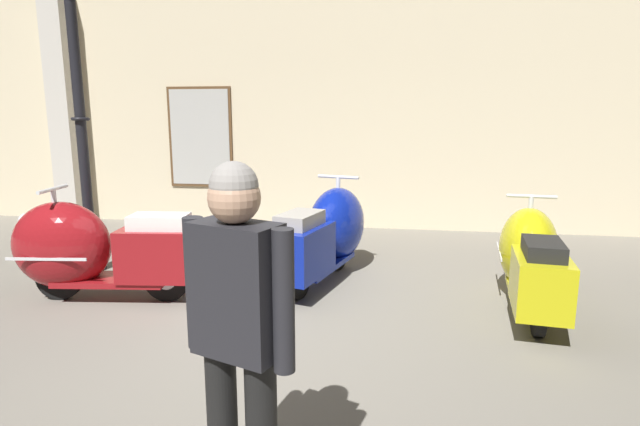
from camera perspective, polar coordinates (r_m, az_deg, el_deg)
ground_plane at (r=4.08m, az=-5.25°, el=-13.88°), size 60.00×60.00×0.00m
showroom_back_wall at (r=7.82m, az=0.95°, el=11.56°), size 18.00×0.63×3.59m
scooter_0 at (r=5.16m, az=-24.21°, el=-3.74°), size 1.79×0.71×1.07m
scooter_1 at (r=5.35m, az=0.77°, el=-2.27°), size 0.92×1.81×1.06m
scooter_2 at (r=4.92m, az=22.62°, el=-4.76°), size 0.64×1.65×0.99m
lamppost at (r=6.05m, az=-25.30°, el=9.18°), size 0.28×0.28×3.14m
visitor_0 at (r=2.10m, az=-9.16°, el=-12.14°), size 0.49×0.33×1.54m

